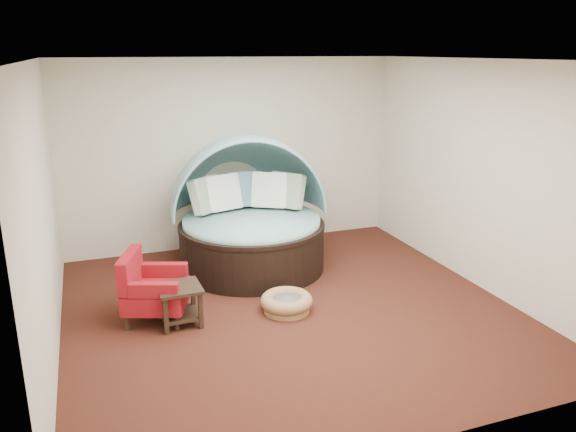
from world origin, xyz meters
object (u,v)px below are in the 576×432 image
object	(u,v)px
canopy_daybed	(250,207)
red_armchair	(151,289)
pet_basket	(287,302)
side_table	(180,300)

from	to	relation	value
canopy_daybed	red_armchair	size ratio (longest dim) A/B	2.68
pet_basket	side_table	size ratio (longest dim) A/B	1.65
red_armchair	side_table	bearing A→B (deg)	-21.49
red_armchair	side_table	size ratio (longest dim) A/B	1.79
canopy_daybed	pet_basket	bearing A→B (deg)	-83.93
canopy_daybed	side_table	size ratio (longest dim) A/B	4.79
pet_basket	side_table	xyz separation A→B (m)	(-1.20, 0.11, 0.18)
red_armchair	side_table	distance (m)	0.37
pet_basket	canopy_daybed	bearing A→B (deg)	88.95
pet_basket	side_table	world-z (taller)	side_table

